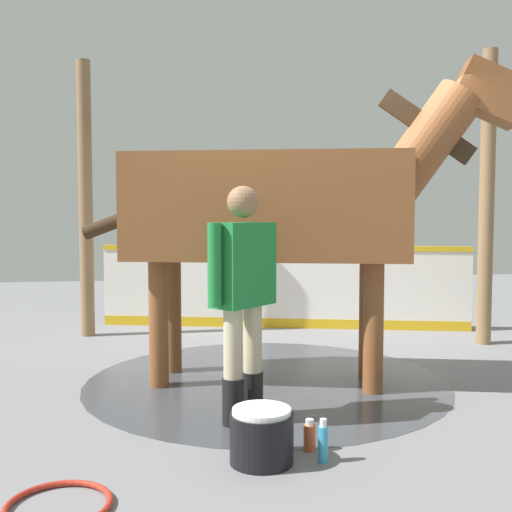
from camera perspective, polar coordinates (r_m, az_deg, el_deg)
ground_plane at (r=5.59m, az=3.16°, el=-10.85°), size 16.00×16.00×0.02m
wet_patch at (r=5.23m, az=0.99°, el=-11.73°), size 3.06×3.06×0.00m
barrier_wall at (r=7.56m, az=2.55°, el=-3.24°), size 1.23×4.47×1.03m
roof_post_near at (r=7.01m, az=21.00°, el=5.09°), size 0.16×0.16×3.18m
roof_post_far at (r=7.27m, az=-15.83°, el=5.15°), size 0.16×0.16×3.18m
horse at (r=5.03m, az=2.60°, el=4.77°), size 1.41×3.64×2.66m
handler at (r=4.08m, az=-1.25°, el=-3.03°), size 0.48×0.50×1.61m
wash_bucket at (r=3.58m, az=0.53°, el=-16.65°), size 0.37×0.37×0.31m
bottle_shampoo at (r=3.61m, az=6.37°, el=-17.12°), size 0.06×0.06×0.25m
bottle_spray at (r=3.77m, az=5.09°, el=-16.63°), size 0.07×0.07×0.19m
hose_coil at (r=3.27m, az=-18.21°, el=-21.50°), size 0.52×0.52×0.03m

